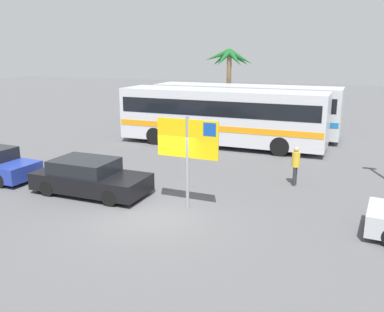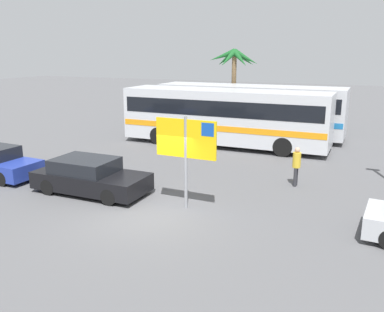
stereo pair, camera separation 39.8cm
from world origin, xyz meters
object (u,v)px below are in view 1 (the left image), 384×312
Objects in this scene: ferry_sign at (189,142)px; car_black at (89,177)px; bus_front_coach at (221,114)px; pedestrian_by_bus at (296,163)px; bus_rear_coach at (245,108)px.

car_black is (-4.07, -0.01, -1.69)m from ferry_sign.
bus_front_coach is 7.30× the size of pedestrian_by_bus.
bus_front_coach is 3.64× the size of ferry_sign.
bus_rear_coach is 10.27m from pedestrian_by_bus.
pedestrian_by_bus is (4.60, -9.14, -0.85)m from bus_rear_coach.
ferry_sign is (1.62, -13.10, 0.54)m from bus_rear_coach.
pedestrian_by_bus is (5.08, -5.79, -0.85)m from bus_front_coach.
bus_rear_coach is at bearing 81.86° from bus_front_coach.
car_black is 8.10m from pedestrian_by_bus.
bus_front_coach reaches higher than pedestrian_by_bus.
bus_rear_coach is (0.48, 3.34, 0.00)m from bus_front_coach.
bus_front_coach is at bearing -44.18° from pedestrian_by_bus.
car_black is 2.76× the size of pedestrian_by_bus.
bus_front_coach is at bearing -98.14° from bus_rear_coach.
bus_front_coach is 3.37m from bus_rear_coach.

